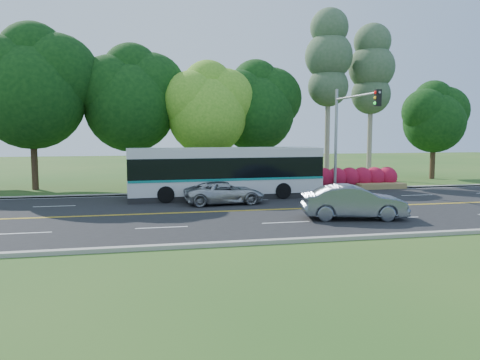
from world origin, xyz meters
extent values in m
plane|color=#28551C|center=(0.00, 0.00, 0.00)|extent=(120.00, 120.00, 0.00)
cube|color=black|center=(0.00, 0.00, 0.01)|extent=(60.00, 14.00, 0.02)
cube|color=#9E9A8F|center=(0.00, 7.15, 0.07)|extent=(60.00, 0.30, 0.15)
cube|color=#9E9A8F|center=(0.00, -7.15, 0.07)|extent=(60.00, 0.30, 0.15)
cube|color=#28551C|center=(0.00, 9.00, 0.05)|extent=(60.00, 4.00, 0.10)
cube|color=gold|center=(0.00, -0.08, 0.02)|extent=(57.00, 0.10, 0.00)
cube|color=gold|center=(0.00, 0.08, 0.02)|extent=(57.00, 0.10, 0.00)
cube|color=silver|center=(-11.50, -3.50, 0.02)|extent=(2.20, 0.12, 0.00)
cube|color=silver|center=(-6.00, -3.50, 0.02)|extent=(2.20, 0.12, 0.00)
cube|color=silver|center=(-0.50, -3.50, 0.02)|extent=(2.20, 0.12, 0.00)
cube|color=silver|center=(5.00, -3.50, 0.02)|extent=(2.20, 0.12, 0.00)
cube|color=silver|center=(-11.50, 3.50, 0.02)|extent=(2.20, 0.12, 0.00)
cube|color=silver|center=(-6.00, 3.50, 0.02)|extent=(2.20, 0.12, 0.00)
cube|color=silver|center=(-0.50, 3.50, 0.02)|extent=(2.20, 0.12, 0.00)
cube|color=silver|center=(5.00, 3.50, 0.02)|extent=(2.20, 0.12, 0.00)
cube|color=silver|center=(10.50, 3.50, 0.02)|extent=(2.20, 0.12, 0.00)
cube|color=silver|center=(0.00, 6.85, 0.02)|extent=(57.00, 0.12, 0.00)
cube|color=silver|center=(0.00, -6.85, 0.02)|extent=(57.00, 0.12, 0.00)
cylinder|color=black|center=(-14.00, 11.00, 1.98)|extent=(0.44, 0.44, 3.96)
sphere|color=black|center=(-14.00, 11.00, 6.48)|extent=(7.20, 7.20, 7.20)
sphere|color=black|center=(-12.38, 11.30, 7.92)|extent=(5.76, 5.76, 5.76)
sphere|color=black|center=(-15.44, 10.80, 7.74)|extent=(5.40, 5.40, 5.40)
sphere|color=black|center=(-13.90, 11.40, 9.18)|extent=(4.68, 4.68, 4.68)
cylinder|color=black|center=(-7.50, 12.00, 1.80)|extent=(0.44, 0.44, 3.60)
sphere|color=black|center=(-7.50, 12.00, 5.91)|extent=(6.60, 6.60, 6.60)
sphere|color=black|center=(-6.02, 12.30, 7.23)|extent=(5.28, 5.28, 5.28)
sphere|color=black|center=(-8.82, 11.80, 7.06)|extent=(4.95, 4.95, 4.95)
sphere|color=black|center=(-7.40, 12.40, 8.38)|extent=(4.29, 4.29, 4.29)
cylinder|color=black|center=(-2.00, 11.00, 1.62)|extent=(0.44, 0.44, 3.24)
sphere|color=#488F1D|center=(-2.00, 11.00, 5.27)|extent=(5.80, 5.80, 5.80)
sphere|color=#488F1D|center=(-0.69, 11.30, 6.43)|extent=(4.64, 4.64, 4.64)
sphere|color=#488F1D|center=(-3.16, 10.80, 6.29)|extent=(4.35, 4.35, 4.35)
sphere|color=#488F1D|center=(-1.90, 11.40, 7.45)|extent=(3.77, 3.77, 3.77)
cylinder|color=black|center=(2.00, 12.50, 1.71)|extent=(0.44, 0.44, 3.42)
sphere|color=black|center=(2.00, 12.50, 5.52)|extent=(6.00, 6.00, 6.00)
sphere|color=black|center=(3.35, 12.80, 6.72)|extent=(4.80, 4.80, 4.80)
sphere|color=black|center=(0.80, 12.30, 6.57)|extent=(4.50, 4.50, 4.50)
sphere|color=black|center=(2.10, 12.90, 7.77)|extent=(3.90, 3.90, 3.90)
cylinder|color=gray|center=(8.00, 12.50, 4.90)|extent=(0.40, 0.40, 9.80)
sphere|color=#3A5837|center=(8.00, 12.50, 7.70)|extent=(3.23, 3.23, 3.23)
sphere|color=#3A5837|center=(8.00, 12.50, 10.08)|extent=(3.80, 3.80, 3.80)
sphere|color=#3A5837|center=(8.00, 12.50, 12.32)|extent=(3.04, 3.04, 3.04)
cylinder|color=gray|center=(12.00, 13.00, 4.55)|extent=(0.40, 0.40, 9.10)
sphere|color=#3A5837|center=(12.00, 13.00, 7.15)|extent=(3.23, 3.23, 3.23)
sphere|color=#3A5837|center=(12.00, 13.00, 9.36)|extent=(3.80, 3.80, 3.80)
sphere|color=#3A5837|center=(12.00, 13.00, 11.44)|extent=(3.04, 3.04, 3.04)
cylinder|color=black|center=(18.00, 13.00, 1.53)|extent=(0.44, 0.44, 3.06)
sphere|color=black|center=(18.00, 13.00, 4.88)|extent=(5.20, 5.20, 5.20)
sphere|color=black|center=(19.17, 13.30, 5.92)|extent=(4.16, 4.16, 4.16)
sphere|color=black|center=(16.96, 12.80, 5.79)|extent=(3.90, 3.90, 3.90)
sphere|color=black|center=(18.10, 13.40, 6.83)|extent=(3.38, 3.38, 3.38)
sphere|color=#A70D35|center=(3.00, 8.20, 0.75)|extent=(1.50, 1.50, 1.50)
sphere|color=#A70D35|center=(4.00, 8.20, 0.75)|extent=(1.50, 1.50, 1.50)
sphere|color=#A70D35|center=(5.00, 8.20, 0.75)|extent=(1.50, 1.50, 1.50)
sphere|color=#A70D35|center=(6.00, 8.20, 0.75)|extent=(1.50, 1.50, 1.50)
sphere|color=#A70D35|center=(7.00, 8.20, 0.75)|extent=(1.50, 1.50, 1.50)
sphere|color=#A70D35|center=(8.00, 8.20, 0.75)|extent=(1.50, 1.50, 1.50)
sphere|color=#A70D35|center=(9.00, 8.20, 0.75)|extent=(1.50, 1.50, 1.50)
sphere|color=#A70D35|center=(10.00, 8.20, 0.75)|extent=(1.50, 1.50, 1.50)
sphere|color=#A70D35|center=(11.00, 8.20, 0.75)|extent=(1.50, 1.50, 1.50)
cube|color=olive|center=(10.00, 7.40, 0.20)|extent=(3.50, 1.40, 0.40)
cylinder|color=#94989C|center=(6.50, 7.30, 3.50)|extent=(0.20, 0.20, 7.00)
cylinder|color=#94989C|center=(6.50, 4.30, 6.30)|extent=(0.14, 6.00, 0.14)
cube|color=black|center=(6.50, 1.50, 6.00)|extent=(0.32, 0.28, 0.95)
sphere|color=red|center=(6.33, 1.50, 6.30)|extent=(0.18, 0.18, 0.18)
sphere|color=yellow|center=(6.33, 1.50, 6.00)|extent=(0.18, 0.18, 0.18)
sphere|color=#19D833|center=(6.33, 1.50, 5.70)|extent=(0.18, 0.18, 0.18)
cube|color=silver|center=(-1.77, 4.73, 0.85)|extent=(11.85, 2.98, 0.97)
cube|color=black|center=(-1.77, 4.73, 1.94)|extent=(11.80, 3.02, 1.22)
cube|color=silver|center=(-1.77, 4.73, 2.82)|extent=(11.85, 2.98, 0.55)
cube|color=#0E7E78|center=(-1.77, 4.73, 1.28)|extent=(11.80, 3.03, 0.14)
cube|color=black|center=(-7.61, 4.49, 2.03)|extent=(0.15, 2.30, 1.67)
cube|color=#19E54C|center=(-7.60, 4.49, 2.98)|extent=(0.11, 1.50, 0.22)
cube|color=black|center=(-1.77, 4.73, 0.19)|extent=(11.85, 2.88, 0.34)
cylinder|color=black|center=(-5.48, 3.40, 0.51)|extent=(0.99, 0.31, 0.98)
cylinder|color=black|center=(-5.57, 5.74, 0.51)|extent=(0.99, 0.31, 0.98)
cylinder|color=black|center=(1.57, 3.69, 0.51)|extent=(0.99, 0.31, 0.98)
cylinder|color=black|center=(1.48, 6.03, 0.51)|extent=(0.99, 0.31, 0.98)
imported|color=#545C66|center=(2.86, -3.30, 0.81)|extent=(5.02, 2.61, 1.57)
imported|color=#AEB1B2|center=(-2.24, 2.48, 0.65)|extent=(4.64, 2.36, 1.25)
camera|label=1|loc=(-6.76, -23.29, 4.05)|focal=35.00mm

